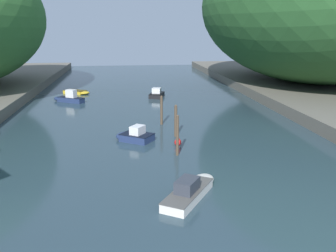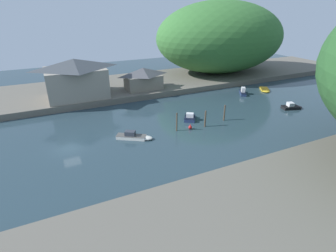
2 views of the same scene
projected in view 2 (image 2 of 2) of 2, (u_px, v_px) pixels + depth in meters
The scene contains 15 objects.
water_surface at pixel (229, 116), 51.89m from camera, with size 130.00×130.00×0.00m, color #283D47.
left_bank at pixel (170, 81), 73.81m from camera, with size 22.00×120.00×1.35m.
hillside_left at pixel (221, 37), 76.87m from camera, with size 28.44×39.82×20.27m.
waterfront_building at pixel (76, 78), 56.97m from camera, with size 10.18×13.38×8.37m.
boathouse_shed at pixel (143, 78), 63.23m from camera, with size 5.66×9.09×5.13m.
boat_moored_right at pixel (135, 136), 42.88m from camera, with size 4.46×5.83×1.35m.
boat_white_cruiser at pixel (292, 107), 55.41m from camera, with size 2.90×4.60×1.41m.
boat_small_dinghy at pixel (265, 90), 67.19m from camera, with size 4.56×3.76×0.51m.
boat_mid_channel at pixel (190, 117), 50.21m from camera, with size 3.94×3.51×1.44m.
boat_yellow_tender at pixel (243, 92), 64.87m from camera, with size 4.81×3.64×1.78m.
mooring_post_middle at pixel (177, 122), 45.12m from camera, with size 0.24×0.24×3.37m.
mooring_post_fourth at pixel (205, 119), 46.75m from camera, with size 0.28×0.28×3.11m.
mooring_post_farthest at pixel (224, 113), 49.31m from camera, with size 0.27×0.27×3.14m.
channel_buoy_near at pixel (190, 127), 46.30m from camera, with size 0.63×0.63×0.94m.
person_on_quay at pixel (148, 87), 62.22m from camera, with size 0.27×0.41×1.69m.
Camera 2 is at (38.24, -1.36, 19.89)m, focal length 28.00 mm.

